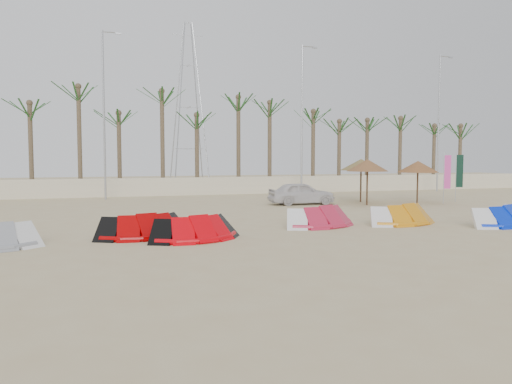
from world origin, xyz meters
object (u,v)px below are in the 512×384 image
object	(u,v)px
kite_red_right	(318,215)
car	(301,193)
parasol_left	(361,165)
kite_red_mid	(195,227)
kite_orange	(399,213)
kite_blue	(495,214)
kite_red_left	(144,224)
parasol_right	(418,167)
parasol_mid	(367,165)

from	to	relation	value
kite_red_right	car	world-z (taller)	car
parasol_left	kite_red_mid	bearing A→B (deg)	-139.29
kite_red_right	parasol_left	world-z (taller)	parasol_left
kite_orange	parasol_left	size ratio (longest dim) A/B	1.47
kite_red_right	kite_blue	distance (m)	7.41
car	parasol_left	bearing A→B (deg)	-82.78
parasol_left	car	xyz separation A→B (m)	(-4.14, -0.35, -1.66)
kite_blue	kite_red_left	bearing A→B (deg)	175.14
parasol_right	kite_red_right	bearing A→B (deg)	-143.86
kite_blue	parasol_mid	xyz separation A→B (m)	(-0.81, 9.00, 1.90)
kite_orange	parasol_right	world-z (taller)	parasol_right
parasol_mid	car	bearing A→B (deg)	156.52
kite_blue	parasol_left	world-z (taller)	parasol_left
kite_orange	kite_blue	size ratio (longest dim) A/B	1.00
kite_red_left	parasol_right	distance (m)	18.93
kite_red_left	kite_blue	distance (m)	14.29
kite_red_right	parasol_right	xyz separation A→B (m)	(9.94, 7.26, 1.79)
kite_red_mid	kite_orange	size ratio (longest dim) A/B	0.90
parasol_mid	kite_red_right	bearing A→B (deg)	-132.09
kite_blue	parasol_mid	size ratio (longest dim) A/B	1.48
parasol_left	car	bearing A→B (deg)	-175.11
kite_red_mid	parasol_mid	world-z (taller)	parasol_mid
parasol_right	car	bearing A→B (deg)	169.95
kite_blue	parasol_right	xyz separation A→B (m)	(2.81, 9.25, 1.79)
kite_red_mid	kite_orange	xyz separation A→B (m)	(9.10, 1.53, 0.00)
kite_red_mid	kite_red_right	xyz separation A→B (m)	(5.49, 1.85, 0.00)
parasol_right	kite_red_mid	bearing A→B (deg)	-149.45
kite_red_mid	kite_blue	distance (m)	12.62
kite_red_right	parasol_right	world-z (taller)	parasol_right
kite_red_left	kite_red_right	distance (m)	7.14
parasol_left	parasol_right	distance (m)	3.38
kite_red_left	parasol_left	bearing A→B (deg)	34.46
kite_orange	car	distance (m)	8.87
parasol_mid	car	distance (m)	4.15
parasol_right	car	size ratio (longest dim) A/B	0.66
kite_red_left	kite_orange	size ratio (longest dim) A/B	0.91
kite_red_left	car	size ratio (longest dim) A/B	0.92
car	kite_red_mid	bearing A→B (deg)	143.57
kite_orange	parasol_mid	bearing A→B (deg)	69.69
kite_blue	parasol_left	distance (m)	11.03
parasol_right	car	world-z (taller)	parasol_right
kite_red_left	car	xyz separation A→B (m)	(9.93, 9.30, 0.24)
kite_orange	parasol_right	bearing A→B (deg)	50.13
kite_red_right	car	size ratio (longest dim) A/B	0.99
parasol_left	parasol_right	bearing A→B (deg)	-28.51
kite_red_right	kite_orange	world-z (taller)	same
kite_orange	kite_red_right	bearing A→B (deg)	175.02
kite_orange	kite_red_mid	bearing A→B (deg)	-170.46
car	kite_red_right	bearing A→B (deg)	163.93
kite_orange	parasol_right	size ratio (longest dim) A/B	1.53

